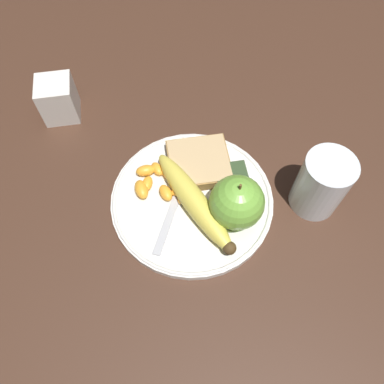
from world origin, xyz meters
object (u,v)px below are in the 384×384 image
(plate, at_px, (192,199))
(bread_slice, at_px, (199,163))
(jam_packet, at_px, (231,176))
(juice_glass, at_px, (321,185))
(apple, at_px, (237,203))
(fork, at_px, (179,192))
(condiment_caddy, at_px, (58,99))
(banana, at_px, (195,201))

(plate, distance_m, bread_slice, 0.06)
(plate, bearing_deg, jam_packet, 19.61)
(juice_glass, height_order, jam_packet, juice_glass)
(apple, distance_m, fork, 0.10)
(plate, relative_size, apple, 2.84)
(juice_glass, distance_m, apple, 0.13)
(jam_packet, distance_m, condiment_caddy, 0.34)
(plate, distance_m, fork, 0.02)
(juice_glass, bearing_deg, banana, 176.08)
(jam_packet, bearing_deg, fork, -173.21)
(bread_slice, height_order, condiment_caddy, condiment_caddy)
(apple, xyz_separation_m, condiment_caddy, (-0.26, 0.26, -0.02))
(apple, xyz_separation_m, fork, (-0.08, 0.05, -0.04))
(plate, height_order, juice_glass, juice_glass)
(banana, relative_size, condiment_caddy, 2.64)
(plate, relative_size, bread_slice, 2.60)
(banana, bearing_deg, jam_packet, 31.29)
(juice_glass, relative_size, bread_slice, 1.06)
(apple, bearing_deg, bread_slice, 111.81)
(plate, relative_size, juice_glass, 2.46)
(apple, distance_m, condiment_caddy, 0.37)
(condiment_caddy, bearing_deg, jam_packet, -36.03)
(bread_slice, xyz_separation_m, condiment_caddy, (-0.23, 0.16, 0.01))
(plate, height_order, jam_packet, jam_packet)
(juice_glass, bearing_deg, condiment_caddy, 147.67)
(plate, relative_size, condiment_caddy, 3.48)
(juice_glass, relative_size, jam_packet, 2.09)
(jam_packet, bearing_deg, bread_slice, 144.53)
(fork, height_order, condiment_caddy, condiment_caddy)
(jam_packet, bearing_deg, apple, -97.11)
(condiment_caddy, bearing_deg, bread_slice, -36.14)
(apple, bearing_deg, condiment_caddy, 135.32)
(fork, bearing_deg, banana, -119.01)
(banana, distance_m, jam_packet, 0.08)
(bread_slice, relative_size, condiment_caddy, 1.34)
(plate, height_order, bread_slice, bread_slice)
(apple, bearing_deg, jam_packet, 82.89)
(juice_glass, xyz_separation_m, bread_slice, (-0.17, 0.09, -0.03))
(plate, xyz_separation_m, banana, (0.00, -0.02, 0.02))
(banana, xyz_separation_m, bread_slice, (0.02, 0.07, -0.01))
(banana, height_order, bread_slice, banana)
(apple, distance_m, jam_packet, 0.07)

